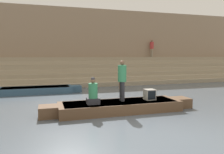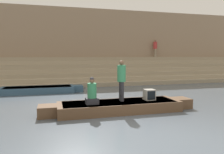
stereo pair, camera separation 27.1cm
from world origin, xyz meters
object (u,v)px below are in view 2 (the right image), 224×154
(person_rowing, at_px, (92,93))
(mooring_post, at_px, (122,81))
(person_on_steps, at_px, (155,47))
(moored_boat_shore, at_px, (38,90))
(tv_set, at_px, (149,95))
(rowboat_main, at_px, (120,106))
(person_standing, at_px, (121,78))

(person_rowing, relative_size, mooring_post, 0.91)
(person_rowing, height_order, person_on_steps, person_on_steps)
(person_rowing, relative_size, moored_boat_shore, 0.19)
(tv_set, bearing_deg, mooring_post, 85.11)
(rowboat_main, height_order, tv_set, tv_set)
(person_standing, distance_m, tv_set, 1.43)
(person_standing, xyz_separation_m, moored_boat_shore, (-3.64, 5.48, -1.17))
(rowboat_main, distance_m, tv_set, 1.39)
(tv_set, relative_size, person_on_steps, 0.27)
(tv_set, distance_m, mooring_post, 5.88)
(mooring_post, bearing_deg, rowboat_main, -108.72)
(person_standing, height_order, person_on_steps, person_on_steps)
(rowboat_main, height_order, person_on_steps, person_on_steps)
(person_standing, distance_m, mooring_post, 6.10)
(rowboat_main, relative_size, mooring_post, 5.51)
(rowboat_main, xyz_separation_m, person_standing, (0.11, 0.10, 1.16))
(person_rowing, relative_size, tv_set, 2.35)
(person_standing, height_order, person_rowing, person_standing)
(person_standing, relative_size, moored_boat_shore, 0.31)
(rowboat_main, relative_size, person_rowing, 6.06)
(rowboat_main, distance_m, mooring_post, 6.18)
(rowboat_main, xyz_separation_m, person_on_steps, (7.03, 11.16, 2.89))
(person_rowing, distance_m, person_on_steps, 14.14)
(person_standing, bearing_deg, person_rowing, 176.28)
(person_rowing, height_order, mooring_post, person_rowing)
(tv_set, relative_size, moored_boat_shore, 0.08)
(rowboat_main, height_order, moored_boat_shore, rowboat_main)
(rowboat_main, bearing_deg, person_standing, 44.42)
(person_rowing, bearing_deg, person_on_steps, 43.35)
(moored_boat_shore, bearing_deg, person_on_steps, 27.16)
(rowboat_main, distance_m, person_on_steps, 13.50)
(rowboat_main, bearing_deg, tv_set, 2.77)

